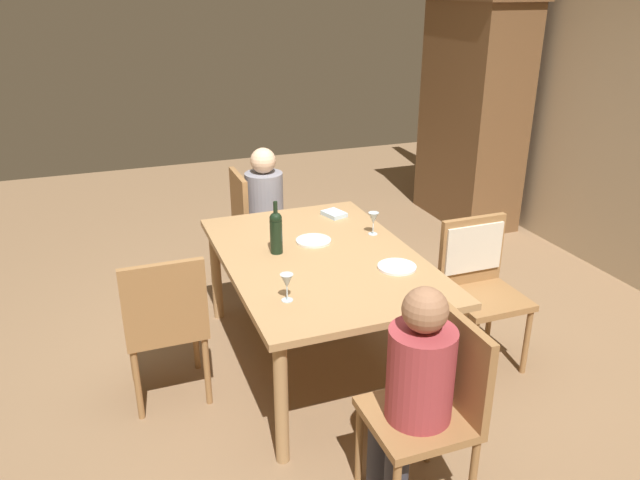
{
  "coord_description": "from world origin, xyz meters",
  "views": [
    {
      "loc": [
        3.15,
        -1.18,
        2.24
      ],
      "look_at": [
        0.0,
        0.0,
        0.84
      ],
      "focal_mm": 34.52,
      "sensor_mm": 36.0,
      "label": 1
    }
  ],
  "objects_px": {
    "armoire_cabinet": "(472,111)",
    "wine_glass_near_left": "(373,219)",
    "person_woman_host": "(414,385)",
    "dinner_plate_host": "(397,267)",
    "chair_far_right": "(477,270)",
    "wine_bottle_tall_green": "(276,231)",
    "chair_left_end": "(254,220)",
    "person_man_bearded": "(268,206)",
    "chair_right_end": "(435,400)",
    "chair_near": "(165,320)",
    "dining_table": "(320,267)",
    "wine_glass_centre": "(287,282)",
    "dinner_plate_guest_left": "(313,241)"
  },
  "relations": [
    {
      "from": "chair_left_end",
      "to": "dinner_plate_guest_left",
      "type": "distance_m",
      "value": 1.05
    },
    {
      "from": "chair_near",
      "to": "wine_bottle_tall_green",
      "type": "distance_m",
      "value": 0.82
    },
    {
      "from": "chair_near",
      "to": "dining_table",
      "type": "bearing_deg",
      "value": 5.28
    },
    {
      "from": "armoire_cabinet",
      "to": "wine_glass_centre",
      "type": "relative_size",
      "value": 14.63
    },
    {
      "from": "armoire_cabinet",
      "to": "chair_far_right",
      "type": "relative_size",
      "value": 2.37
    },
    {
      "from": "chair_far_right",
      "to": "person_man_bearded",
      "type": "height_order",
      "value": "person_man_bearded"
    },
    {
      "from": "chair_left_end",
      "to": "dinner_plate_guest_left",
      "type": "relative_size",
      "value": 4.11
    },
    {
      "from": "dining_table",
      "to": "wine_glass_near_left",
      "type": "height_order",
      "value": "wine_glass_near_left"
    },
    {
      "from": "dining_table",
      "to": "person_man_bearded",
      "type": "xyz_separation_m",
      "value": [
        -1.23,
        0.03,
        -0.02
      ]
    },
    {
      "from": "person_man_bearded",
      "to": "wine_glass_centre",
      "type": "bearing_deg",
      "value": -12.65
    },
    {
      "from": "dining_table",
      "to": "wine_glass_centre",
      "type": "height_order",
      "value": "wine_glass_centre"
    },
    {
      "from": "chair_left_end",
      "to": "chair_near",
      "type": "height_order",
      "value": "same"
    },
    {
      "from": "dining_table",
      "to": "dinner_plate_guest_left",
      "type": "relative_size",
      "value": 7.61
    },
    {
      "from": "armoire_cabinet",
      "to": "wine_glass_near_left",
      "type": "xyz_separation_m",
      "value": [
        1.75,
        -1.87,
        -0.25
      ]
    },
    {
      "from": "chair_right_end",
      "to": "wine_bottle_tall_green",
      "type": "relative_size",
      "value": 2.81
    },
    {
      "from": "chair_left_end",
      "to": "person_man_bearded",
      "type": "xyz_separation_m",
      "value": [
        -0.0,
        0.11,
        0.11
      ]
    },
    {
      "from": "chair_far_right",
      "to": "dinner_plate_host",
      "type": "height_order",
      "value": "chair_far_right"
    },
    {
      "from": "chair_left_end",
      "to": "chair_far_right",
      "type": "xyz_separation_m",
      "value": [
        1.49,
        1.03,
        0.06
      ]
    },
    {
      "from": "chair_left_end",
      "to": "chair_far_right",
      "type": "height_order",
      "value": "same"
    },
    {
      "from": "chair_left_end",
      "to": "chair_near",
      "type": "relative_size",
      "value": 1.0
    },
    {
      "from": "chair_left_end",
      "to": "wine_glass_near_left",
      "type": "xyz_separation_m",
      "value": [
        1.03,
        0.53,
        0.31
      ]
    },
    {
      "from": "chair_left_end",
      "to": "chair_far_right",
      "type": "distance_m",
      "value": 1.81
    },
    {
      "from": "wine_bottle_tall_green",
      "to": "wine_glass_near_left",
      "type": "relative_size",
      "value": 2.19
    },
    {
      "from": "chair_right_end",
      "to": "dinner_plate_guest_left",
      "type": "distance_m",
      "value": 1.46
    },
    {
      "from": "person_man_bearded",
      "to": "dinner_plate_host",
      "type": "distance_m",
      "value": 1.59
    },
    {
      "from": "armoire_cabinet",
      "to": "dining_table",
      "type": "relative_size",
      "value": 1.28
    },
    {
      "from": "person_woman_host",
      "to": "wine_bottle_tall_green",
      "type": "bearing_deg",
      "value": 8.59
    },
    {
      "from": "chair_near",
      "to": "person_man_bearded",
      "type": "bearing_deg",
      "value": 53.66
    },
    {
      "from": "chair_far_right",
      "to": "dinner_plate_host",
      "type": "bearing_deg",
      "value": 5.81
    },
    {
      "from": "chair_far_right",
      "to": "dinner_plate_guest_left",
      "type": "relative_size",
      "value": 4.11
    },
    {
      "from": "chair_near",
      "to": "wine_bottle_tall_green",
      "type": "xyz_separation_m",
      "value": [
        -0.22,
        0.71,
        0.34
      ]
    },
    {
      "from": "person_woman_host",
      "to": "dinner_plate_host",
      "type": "height_order",
      "value": "person_woman_host"
    },
    {
      "from": "dining_table",
      "to": "chair_left_end",
      "type": "distance_m",
      "value": 1.24
    },
    {
      "from": "chair_far_right",
      "to": "wine_bottle_tall_green",
      "type": "height_order",
      "value": "wine_bottle_tall_green"
    },
    {
      "from": "chair_left_end",
      "to": "chair_right_end",
      "type": "bearing_deg",
      "value": 4.05
    },
    {
      "from": "person_woman_host",
      "to": "wine_glass_centre",
      "type": "relative_size",
      "value": 7.42
    },
    {
      "from": "armoire_cabinet",
      "to": "dinner_plate_guest_left",
      "type": "relative_size",
      "value": 9.75
    },
    {
      "from": "wine_glass_near_left",
      "to": "wine_bottle_tall_green",
      "type": "bearing_deg",
      "value": -84.47
    },
    {
      "from": "chair_left_end",
      "to": "dinner_plate_guest_left",
      "type": "height_order",
      "value": "chair_left_end"
    },
    {
      "from": "chair_right_end",
      "to": "chair_near",
      "type": "xyz_separation_m",
      "value": [
        -1.14,
        -1.03,
        0.0
      ]
    },
    {
      "from": "person_woman_host",
      "to": "wine_glass_centre",
      "type": "bearing_deg",
      "value": 23.57
    },
    {
      "from": "person_woman_host",
      "to": "wine_glass_near_left",
      "type": "xyz_separation_m",
      "value": [
        -1.43,
        0.47,
        0.2
      ]
    },
    {
      "from": "chair_near",
      "to": "chair_far_right",
      "type": "bearing_deg",
      "value": -5.2
    },
    {
      "from": "dinner_plate_guest_left",
      "to": "chair_far_right",
      "type": "bearing_deg",
      "value": 62.51
    },
    {
      "from": "dining_table",
      "to": "wine_bottle_tall_green",
      "type": "relative_size",
      "value": 5.21
    },
    {
      "from": "chair_far_right",
      "to": "person_man_bearded",
      "type": "xyz_separation_m",
      "value": [
        -1.49,
        -0.92,
        0.05
      ]
    },
    {
      "from": "wine_bottle_tall_green",
      "to": "armoire_cabinet",
      "type": "bearing_deg",
      "value": 125.56
    },
    {
      "from": "dining_table",
      "to": "armoire_cabinet",
      "type": "bearing_deg",
      "value": 130.13
    },
    {
      "from": "wine_bottle_tall_green",
      "to": "wine_glass_near_left",
      "type": "bearing_deg",
      "value": 95.53
    },
    {
      "from": "armoire_cabinet",
      "to": "dinner_plate_host",
      "type": "xyz_separation_m",
      "value": [
        2.27,
        -1.96,
        -0.35
      ]
    }
  ]
}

